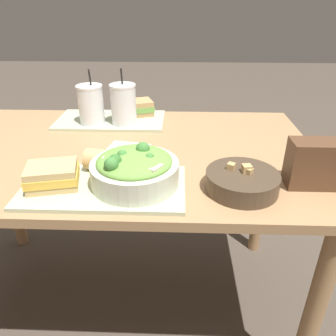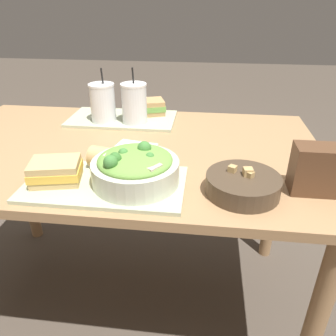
# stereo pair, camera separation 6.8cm
# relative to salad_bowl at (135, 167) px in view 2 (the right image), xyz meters

# --- Properties ---
(ground_plane) EXTENTS (12.00, 12.00, 0.00)m
(ground_plane) POSITION_rel_salad_bowl_xyz_m (-0.11, 0.26, -0.83)
(ground_plane) COLOR #4C4238
(dining_table) EXTENTS (1.43, 0.85, 0.77)m
(dining_table) POSITION_rel_salad_bowl_xyz_m (-0.11, 0.26, -0.16)
(dining_table) COLOR #A37A51
(dining_table) RESTS_ON ground_plane
(tray_near) EXTENTS (0.46, 0.25, 0.01)m
(tray_near) POSITION_rel_salad_bowl_xyz_m (-0.09, -0.01, -0.05)
(tray_near) COLOR #B2BC99
(tray_near) RESTS_ON dining_table
(tray_far) EXTENTS (0.46, 0.25, 0.01)m
(tray_far) POSITION_rel_salad_bowl_xyz_m (-0.17, 0.54, -0.05)
(tray_far) COLOR #B2BC99
(tray_far) RESTS_ON dining_table
(salad_bowl) EXTENTS (0.25, 0.25, 0.11)m
(salad_bowl) POSITION_rel_salad_bowl_xyz_m (0.00, 0.00, 0.00)
(salad_bowl) COLOR beige
(salad_bowl) RESTS_ON tray_near
(soup_bowl) EXTENTS (0.21, 0.21, 0.08)m
(soup_bowl) POSITION_rel_salad_bowl_xyz_m (0.30, -0.00, -0.03)
(soup_bowl) COLOR #473828
(soup_bowl) RESTS_ON dining_table
(sandwich_near) EXTENTS (0.16, 0.14, 0.06)m
(sandwich_near) POSITION_rel_salad_bowl_xyz_m (-0.23, -0.02, -0.02)
(sandwich_near) COLOR tan
(sandwich_near) RESTS_ON tray_near
(baguette_near) EXTENTS (0.15, 0.09, 0.07)m
(baguette_near) POSITION_rel_salad_bowl_xyz_m (-0.09, 0.07, -0.01)
(baguette_near) COLOR tan
(baguette_near) RESTS_ON tray_near
(sandwich_far) EXTENTS (0.18, 0.15, 0.06)m
(sandwich_far) POSITION_rel_salad_bowl_xyz_m (-0.07, 0.60, -0.02)
(sandwich_far) COLOR tan
(sandwich_far) RESTS_ON tray_far
(drink_cup_dark) EXTENTS (0.11, 0.11, 0.22)m
(drink_cup_dark) POSITION_rel_salad_bowl_xyz_m (-0.24, 0.49, 0.03)
(drink_cup_dark) COLOR silver
(drink_cup_dark) RESTS_ON tray_far
(drink_cup_red) EXTENTS (0.11, 0.11, 0.23)m
(drink_cup_red) POSITION_rel_salad_bowl_xyz_m (-0.11, 0.49, 0.03)
(drink_cup_red) COLOR silver
(drink_cup_red) RESTS_ON tray_far
(chip_bag) EXTENTS (0.14, 0.08, 0.14)m
(chip_bag) POSITION_rel_salad_bowl_xyz_m (0.50, 0.03, 0.01)
(chip_bag) COLOR brown
(chip_bag) RESTS_ON dining_table
(napkin_folded) EXTENTS (0.16, 0.13, 0.00)m
(napkin_folded) POSITION_rel_salad_bowl_xyz_m (-0.06, 0.26, -0.06)
(napkin_folded) COLOR white
(napkin_folded) RESTS_ON dining_table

